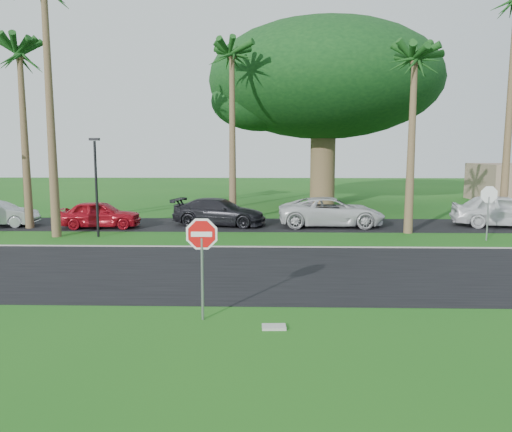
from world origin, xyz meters
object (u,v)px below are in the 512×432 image
at_px(stop_sign_near, 202,248).
at_px(car_minivan, 331,212).
at_px(car_pickup, 502,211).
at_px(car_dark, 219,212).
at_px(car_red, 100,215).
at_px(stop_sign_far, 489,202).

relative_size(stop_sign_near, car_minivan, 0.47).
xyz_separation_m(stop_sign_near, car_pickup, (14.02, 15.02, -0.90)).
relative_size(car_dark, car_pickup, 0.99).
relative_size(car_red, car_minivan, 0.75).
relative_size(car_red, car_dark, 0.83).
bearing_deg(car_red, car_pickup, -91.67).
bearing_deg(car_minivan, car_red, 94.36).
xyz_separation_m(car_dark, car_pickup, (15.13, -0.17, 0.14)).
xyz_separation_m(stop_sign_near, car_red, (-7.30, 14.16, -1.06)).
bearing_deg(stop_sign_near, car_dark, 94.18).
relative_size(stop_sign_far, car_minivan, 0.47).
xyz_separation_m(stop_sign_far, car_dark, (-12.61, 4.19, -1.04)).
xyz_separation_m(stop_sign_near, stop_sign_far, (11.50, 11.00, 0.00)).
distance_m(stop_sign_near, car_dark, 15.26).
distance_m(stop_sign_near, car_red, 15.96).
relative_size(stop_sign_near, stop_sign_far, 1.00).
height_order(stop_sign_near, car_red, stop_sign_near).
height_order(stop_sign_far, car_red, stop_sign_far).
distance_m(stop_sign_near, stop_sign_far, 15.91).
bearing_deg(car_pickup, stop_sign_far, 158.25).
bearing_deg(stop_sign_near, car_red, 117.27).
relative_size(stop_sign_far, car_pickup, 0.51).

